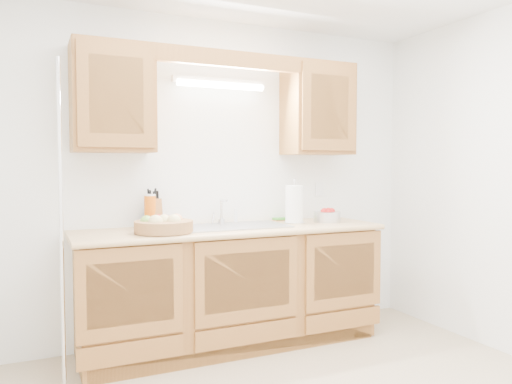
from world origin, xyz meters
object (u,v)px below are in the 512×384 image
knife_block (154,213)px  apple_bowl (327,216)px  fruit_basket (164,225)px  paper_towel (294,205)px

knife_block → apple_bowl: knife_block is taller
fruit_basket → apple_bowl: 1.38m
fruit_basket → knife_block: bearing=90.0°
knife_block → paper_towel: 1.10m
fruit_basket → apple_bowl: fruit_basket is taller
paper_towel → apple_bowl: paper_towel is taller
fruit_basket → paper_towel: bearing=6.3°
apple_bowl → knife_block: bearing=172.0°
fruit_basket → knife_block: (0.00, 0.30, 0.05)m
knife_block → paper_towel: size_ratio=0.85×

